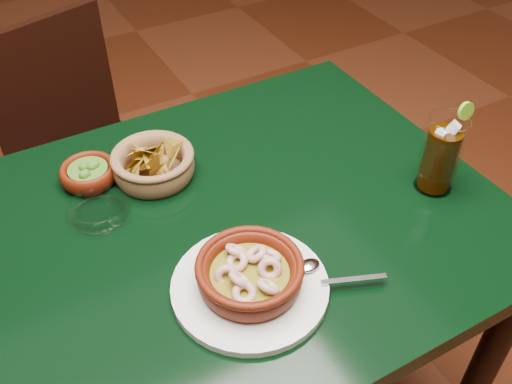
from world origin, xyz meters
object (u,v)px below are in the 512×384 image
dining_chair (88,155)px  shrimp_plate (250,277)px  dining_table (188,271)px  chip_basket (153,164)px  cola_drink (441,154)px

dining_chair → shrimp_plate: size_ratio=2.54×
dining_table → shrimp_plate: (0.05, -0.17, 0.13)m
dining_table → chip_basket: (0.02, 0.18, 0.13)m
dining_table → dining_chair: 0.73m
chip_basket → shrimp_plate: bearing=-85.4°
dining_chair → cola_drink: (0.51, -0.82, 0.36)m
dining_table → cola_drink: bearing=-13.5°
dining_table → chip_basket: chip_basket is taller
chip_basket → cola_drink: bearing=-32.7°
shrimp_plate → cola_drink: cola_drink is taller
shrimp_plate → chip_basket: chip_basket is taller
chip_basket → cola_drink: 0.56m
dining_table → cola_drink: 0.53m
cola_drink → dining_table: bearing=166.5°
dining_chair → shrimp_plate: bearing=-85.5°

